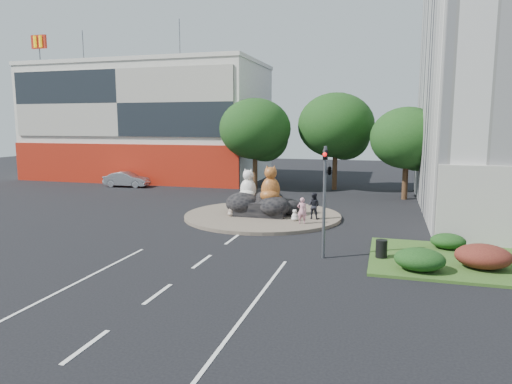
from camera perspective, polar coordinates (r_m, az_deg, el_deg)
ground at (r=20.24m, az=-6.76°, el=-8.64°), size 120.00×120.00×0.00m
roundabout_island at (r=29.40m, az=0.82°, el=-2.98°), size 10.00×10.00×0.20m
rock_plinth at (r=29.30m, az=0.82°, el=-1.92°), size 3.20×2.60×0.90m
shophouse_block at (r=52.39m, az=-13.27°, el=8.52°), size 25.20×12.30×17.40m
grass_verge at (r=22.06m, az=27.26°, el=-7.94°), size 10.00×6.00×0.12m
tree_left at (r=41.50m, az=-0.01°, el=7.52°), size 6.46×6.46×8.27m
tree_mid at (r=42.11m, az=10.05°, el=7.83°), size 6.84×6.84×8.76m
tree_right at (r=37.91m, az=18.45°, el=6.06°), size 5.70×5.70×7.30m
hedge_near_green at (r=19.60m, az=19.77°, el=-7.93°), size 2.00×1.60×0.90m
hedge_red at (r=20.87m, az=26.53°, el=-7.21°), size 2.20×1.76×0.99m
hedge_back_green at (r=23.43m, az=22.88°, el=-5.67°), size 1.60×1.28×0.72m
traffic_light at (r=20.09m, az=8.87°, el=1.76°), size 0.44×1.24×5.00m
street_lamp at (r=26.36m, az=27.61°, el=4.51°), size 2.34×0.22×8.06m
cat_white at (r=29.51m, az=-0.99°, el=1.02°), size 1.26×1.11×2.02m
cat_tabby at (r=28.72m, az=1.84°, el=1.10°), size 1.49×1.33×2.31m
kitten_calico at (r=28.78m, az=-3.11°, el=-2.19°), size 0.66×0.66×0.84m
kitten_white at (r=27.46m, az=4.86°, el=-2.85°), size 0.51×0.46×0.71m
pedestrian_pink at (r=26.63m, az=5.77°, el=-2.32°), size 0.61×0.45×1.54m
pedestrian_dark at (r=28.03m, az=7.22°, el=-1.71°), size 0.88×0.74×1.62m
parked_car at (r=45.28m, az=-15.85°, el=1.52°), size 4.42×1.82×1.42m
litter_bin at (r=20.94m, az=15.40°, el=-6.85°), size 0.51×0.51×0.79m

